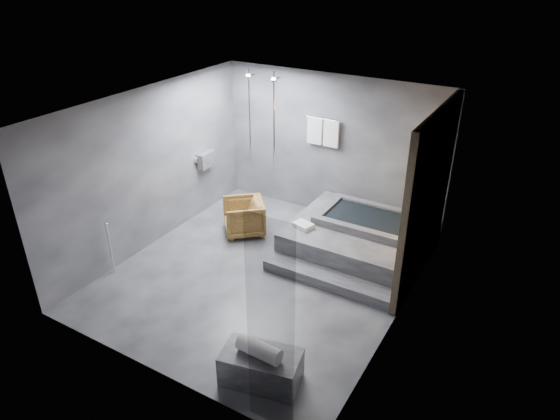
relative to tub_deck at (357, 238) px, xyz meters
The scene contains 7 objects.
room 2.02m from the tub_deck, 118.47° to the right, with size 5.00×5.04×2.82m.
tub_deck is the anchor object (origin of this frame).
tub_step 1.19m from the tub_deck, 90.00° to the right, with size 2.20×0.36×0.18m, color #353638.
concrete_bench 3.41m from the tub_deck, 87.37° to the right, with size 0.95×0.53×0.43m, color #323134.
driftwood_chair 2.13m from the tub_deck, 167.06° to the right, with size 0.71×0.73×0.66m, color #4A3112.
rolled_towel 3.46m from the tub_deck, 87.37° to the right, with size 0.20×0.20×0.56m, color silver.
deck_towel 1.00m from the tub_deck, 145.90° to the right, with size 0.32×0.23×0.09m, color silver.
Camera 1 is at (3.68, -5.73, 4.73)m, focal length 32.00 mm.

